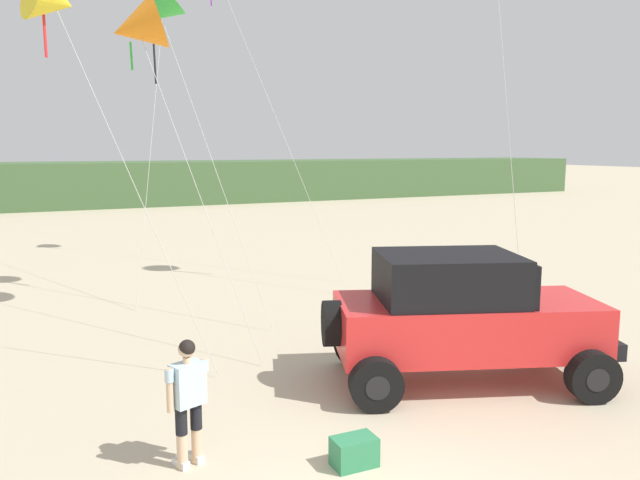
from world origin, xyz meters
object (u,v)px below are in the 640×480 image
object	(u,v)px
cooler_box	(354,452)
kite_purple_stunt	(137,27)
person_watching	(188,396)
jeep	(463,315)
kite_orange_streamer	(159,10)

from	to	relation	value
cooler_box	kite_purple_stunt	xyz separation A→B (m)	(-1.19, 8.06, 6.47)
cooler_box	kite_purple_stunt	distance (m)	10.40
person_watching	jeep	bearing A→B (deg)	9.86
cooler_box	kite_orange_streamer	distance (m)	12.29
kite_orange_streamer	jeep	bearing A→B (deg)	-67.52
cooler_box	kite_orange_streamer	bearing A→B (deg)	92.11
jeep	cooler_box	world-z (taller)	jeep
jeep	person_watching	world-z (taller)	jeep
cooler_box	kite_orange_streamer	size ratio (longest dim) A/B	0.07
person_watching	kite_purple_stunt	size ratio (longest dim) A/B	0.22
jeep	person_watching	size ratio (longest dim) A/B	3.00
kite_orange_streamer	person_watching	bearing A→B (deg)	-99.75
jeep	cooler_box	distance (m)	3.64
kite_orange_streamer	cooler_box	bearing A→B (deg)	-87.97
jeep	kite_orange_streamer	distance (m)	10.82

